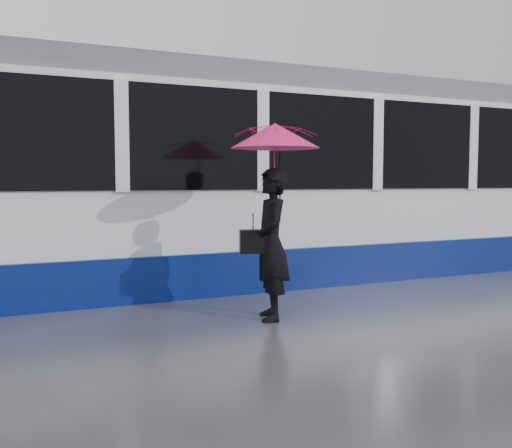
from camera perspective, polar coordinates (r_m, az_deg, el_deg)
name	(u,v)px	position (r m, az deg, el deg)	size (l,w,h in m)	color
ground	(286,313)	(7.12, 3.07, -8.85)	(90.00, 90.00, 0.00)	#2B2B30
rails	(215,280)	(9.36, -4.09, -5.60)	(34.00, 1.51, 0.02)	#3F3D38
tram	(358,180)	(10.52, 10.18, 4.34)	(26.00, 2.56, 3.35)	white
woman	(271,244)	(6.65, 1.50, -2.04)	(0.65, 0.42, 1.77)	black
umbrella	(275,153)	(6.64, 1.91, 7.07)	(1.29, 1.29, 1.20)	#F41455
handbag	(253,241)	(6.57, -0.30, -1.74)	(0.34, 0.22, 0.45)	black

